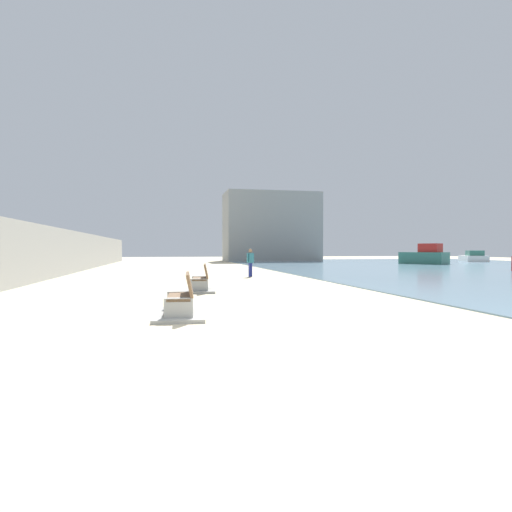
% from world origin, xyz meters
% --- Properties ---
extents(ground_plane, '(120.00, 120.00, 0.00)m').
position_xyz_m(ground_plane, '(0.00, 18.00, 0.00)').
color(ground_plane, beige).
extents(seawall, '(0.80, 64.00, 2.69)m').
position_xyz_m(seawall, '(-7.50, 18.00, 1.35)').
color(seawall, '#9E9E99').
rests_on(seawall, ground).
extents(bench_near, '(1.21, 2.15, 0.98)m').
position_xyz_m(bench_near, '(-1.04, 2.30, 0.23)').
color(bench_near, '#9E9E99').
rests_on(bench_near, ground).
extents(bench_far, '(1.29, 2.19, 0.98)m').
position_xyz_m(bench_far, '(-0.15, 8.02, 0.23)').
color(bench_far, '#9E9E99').
rests_on(bench_far, ground).
extents(person_walking, '(0.46, 0.33, 1.55)m').
position_xyz_m(person_walking, '(3.15, 15.46, 0.89)').
color(person_walking, navy).
rests_on(person_walking, ground).
extents(boat_distant, '(4.88, 6.47, 1.33)m').
position_xyz_m(boat_distant, '(35.53, 38.00, 0.53)').
color(boat_distant, white).
rests_on(boat_distant, water_bay).
extents(boat_outer, '(4.08, 4.82, 2.05)m').
position_xyz_m(boat_outer, '(24.08, 30.79, 0.82)').
color(boat_outer, '#337060').
rests_on(boat_outer, water_bay).
extents(harbor_building, '(12.00, 6.00, 8.79)m').
position_xyz_m(harbor_building, '(11.90, 46.00, 4.39)').
color(harbor_building, gray).
rests_on(harbor_building, ground).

